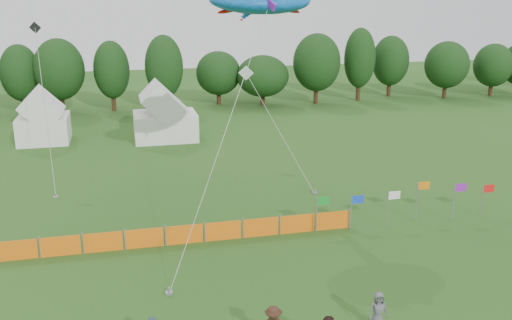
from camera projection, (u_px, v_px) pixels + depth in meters
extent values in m
cylinder|color=#382314|center=(24.00, 102.00, 60.32)|extent=(0.50, 0.50, 2.38)
ellipsoid|color=black|center=(20.00, 73.00, 59.44)|extent=(4.09, 4.09, 5.35)
cylinder|color=#382314|center=(62.00, 101.00, 60.41)|extent=(0.50, 0.50, 2.57)
ellipsoid|color=black|center=(59.00, 69.00, 59.46)|extent=(5.20, 5.20, 5.79)
cylinder|color=#382314|center=(114.00, 100.00, 61.55)|extent=(0.50, 0.50, 2.46)
ellipsoid|color=black|center=(112.00, 70.00, 60.64)|extent=(3.78, 3.78, 5.55)
cylinder|color=#382314|center=(166.00, 99.00, 61.42)|extent=(0.50, 0.50, 2.66)
ellipsoid|color=black|center=(164.00, 66.00, 60.45)|extent=(4.05, 4.05, 5.99)
cylinder|color=#382314|center=(219.00, 96.00, 65.35)|extent=(0.50, 0.50, 1.98)
ellipsoid|color=black|center=(218.00, 73.00, 64.62)|extent=(5.06, 5.06, 4.46)
cylinder|color=#382314|center=(263.00, 97.00, 64.58)|extent=(0.50, 0.50, 1.86)
ellipsoid|color=black|center=(263.00, 76.00, 63.90)|extent=(5.86, 5.86, 4.18)
cylinder|color=#382314|center=(316.00, 92.00, 65.70)|extent=(0.50, 0.50, 2.62)
ellipsoid|color=black|center=(317.00, 62.00, 64.74)|extent=(5.41, 5.41, 5.89)
cylinder|color=#382314|center=(358.00, 89.00, 67.48)|extent=(0.50, 0.50, 2.78)
ellipsoid|color=black|center=(360.00, 58.00, 66.46)|extent=(3.67, 3.67, 6.26)
cylinder|color=#382314|center=(389.00, 86.00, 70.39)|extent=(0.50, 0.50, 2.42)
ellipsoid|color=black|center=(391.00, 61.00, 69.50)|extent=(4.46, 4.46, 5.44)
cylinder|color=#382314|center=(445.00, 89.00, 69.19)|extent=(0.50, 0.50, 2.24)
ellipsoid|color=black|center=(447.00, 65.00, 68.37)|extent=(5.26, 5.26, 5.03)
cylinder|color=#382314|center=(491.00, 87.00, 70.65)|extent=(0.50, 0.50, 2.10)
ellipsoid|color=black|center=(493.00, 65.00, 69.88)|extent=(4.74, 4.74, 4.73)
cube|color=white|center=(44.00, 129.00, 48.70)|extent=(4.14, 4.14, 2.28)
cube|color=white|center=(165.00, 126.00, 49.60)|extent=(5.32, 4.25, 2.34)
cube|color=orange|center=(17.00, 250.00, 27.15)|extent=(1.90, 0.06, 1.00)
cube|color=orange|center=(61.00, 246.00, 27.60)|extent=(1.90, 0.06, 1.00)
cube|color=orange|center=(103.00, 242.00, 28.05)|extent=(1.90, 0.06, 1.00)
cube|color=orange|center=(144.00, 238.00, 28.49)|extent=(1.90, 0.06, 1.00)
cube|color=orange|center=(184.00, 235.00, 28.94)|extent=(1.90, 0.06, 1.00)
cube|color=orange|center=(223.00, 231.00, 29.38)|extent=(1.90, 0.06, 1.00)
cube|color=orange|center=(261.00, 227.00, 29.83)|extent=(1.90, 0.06, 1.00)
cube|color=orange|center=(297.00, 224.00, 30.27)|extent=(1.90, 0.06, 1.00)
cube|color=orange|center=(333.00, 221.00, 30.72)|extent=(1.90, 0.06, 1.00)
cylinder|color=gray|center=(316.00, 215.00, 30.03)|extent=(0.06, 0.06, 2.05)
cube|color=#148C26|center=(323.00, 201.00, 29.88)|extent=(0.70, 0.02, 0.45)
cylinder|color=gray|center=(351.00, 213.00, 30.60)|extent=(0.06, 0.06, 1.90)
cube|color=blue|center=(358.00, 200.00, 30.47)|extent=(0.70, 0.02, 0.45)
cylinder|color=gray|center=(387.00, 210.00, 30.81)|extent=(0.06, 0.06, 2.06)
cube|color=white|center=(394.00, 195.00, 30.66)|extent=(0.70, 0.02, 0.45)
cylinder|color=gray|center=(417.00, 202.00, 31.66)|extent=(0.06, 0.06, 2.29)
cube|color=orange|center=(424.00, 186.00, 31.48)|extent=(0.70, 0.02, 0.45)
cylinder|color=gray|center=(454.00, 203.00, 31.68)|extent=(0.06, 0.06, 2.17)
cube|color=purple|center=(461.00, 188.00, 31.52)|extent=(0.70, 0.02, 0.45)
cylinder|color=gray|center=(482.00, 201.00, 32.44)|extent=(0.06, 0.06, 1.86)
cube|color=red|center=(489.00, 189.00, 32.32)|extent=(0.70, 0.02, 0.45)
imported|color=#54545A|center=(378.00, 311.00, 21.51)|extent=(0.78, 0.54, 1.52)
ellipsoid|color=blue|center=(260.00, 0.00, 29.78)|extent=(5.79, 4.58, 1.92)
ellipsoid|color=red|center=(232.00, 10.00, 29.76)|extent=(1.61, 0.70, 0.25)
ellipsoid|color=red|center=(286.00, 9.00, 30.42)|extent=(1.61, 0.70, 0.25)
cube|color=purple|center=(270.00, 4.00, 27.87)|extent=(0.37, 0.96, 0.70)
cylinder|color=#A5A5A5|center=(223.00, 139.00, 26.18)|extent=(6.01, 6.39, 11.68)
cube|color=gray|center=(169.00, 293.00, 24.18)|extent=(0.30, 0.30, 0.10)
cube|color=silver|center=(246.00, 73.00, 42.56)|extent=(1.13, 0.32, 1.13)
cylinder|color=#A5A5A5|center=(278.00, 128.00, 39.46)|extent=(2.45, 9.22, 6.58)
cube|color=gray|center=(315.00, 193.00, 36.35)|extent=(0.30, 0.30, 0.10)
cube|color=black|center=(35.00, 28.00, 38.34)|extent=(0.81, 0.24, 0.81)
cylinder|color=#A5A5A5|center=(45.00, 109.00, 36.97)|extent=(1.00, 6.23, 10.07)
cube|color=gray|center=(56.00, 197.00, 35.58)|extent=(0.30, 0.30, 0.10)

